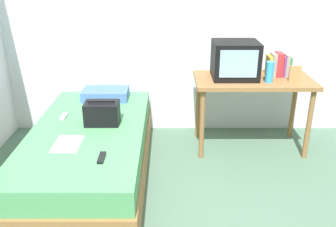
{
  "coord_description": "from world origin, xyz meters",
  "views": [
    {
      "loc": [
        -0.17,
        -2.03,
        1.83
      ],
      "look_at": [
        -0.18,
        0.98,
        0.59
      ],
      "focal_mm": 39.53,
      "sensor_mm": 36.0,
      "label": 1
    }
  ],
  "objects_px": {
    "remote_dark": "(103,158)",
    "tv": "(236,60)",
    "bed": "(91,153)",
    "magazine": "(69,144)",
    "handbag": "(103,113)",
    "remote_silver": "(65,116)",
    "book_row": "(280,65)",
    "water_bottle": "(271,72)",
    "picture_frame": "(296,74)",
    "desk": "(254,88)",
    "pillow": "(107,94)"
  },
  "relations": [
    {
      "from": "book_row",
      "to": "magazine",
      "type": "xyz_separation_m",
      "value": [
        -1.9,
        -0.99,
        -0.38
      ]
    },
    {
      "from": "bed",
      "to": "handbag",
      "type": "xyz_separation_m",
      "value": [
        0.12,
        0.1,
        0.35
      ]
    },
    {
      "from": "water_bottle",
      "to": "picture_frame",
      "type": "relative_size",
      "value": 1.3
    },
    {
      "from": "magazine",
      "to": "remote_dark",
      "type": "relative_size",
      "value": 1.86
    },
    {
      "from": "book_row",
      "to": "remote_silver",
      "type": "distance_m",
      "value": 2.15
    },
    {
      "from": "handbag",
      "to": "tv",
      "type": "bearing_deg",
      "value": 22.6
    },
    {
      "from": "tv",
      "to": "picture_frame",
      "type": "relative_size",
      "value": 2.87
    },
    {
      "from": "tv",
      "to": "pillow",
      "type": "distance_m",
      "value": 1.38
    },
    {
      "from": "handbag",
      "to": "picture_frame",
      "type": "bearing_deg",
      "value": 12.36
    },
    {
      "from": "desk",
      "to": "remote_dark",
      "type": "height_order",
      "value": "desk"
    },
    {
      "from": "bed",
      "to": "handbag",
      "type": "height_order",
      "value": "handbag"
    },
    {
      "from": "bed",
      "to": "desk",
      "type": "height_order",
      "value": "desk"
    },
    {
      "from": "magazine",
      "to": "remote_silver",
      "type": "relative_size",
      "value": 2.01
    },
    {
      "from": "tv",
      "to": "picture_frame",
      "type": "distance_m",
      "value": 0.58
    },
    {
      "from": "desk",
      "to": "tv",
      "type": "bearing_deg",
      "value": 173.37
    },
    {
      "from": "handbag",
      "to": "remote_dark",
      "type": "height_order",
      "value": "handbag"
    },
    {
      "from": "desk",
      "to": "remote_dark",
      "type": "xyz_separation_m",
      "value": [
        -1.34,
        -1.14,
        -0.16
      ]
    },
    {
      "from": "remote_dark",
      "to": "book_row",
      "type": "bearing_deg",
      "value": 37.58
    },
    {
      "from": "tv",
      "to": "water_bottle",
      "type": "bearing_deg",
      "value": -25.08
    },
    {
      "from": "tv",
      "to": "pillow",
      "type": "xyz_separation_m",
      "value": [
        -1.31,
        0.13,
        -0.4
      ]
    },
    {
      "from": "tv",
      "to": "pillow",
      "type": "relative_size",
      "value": 0.93
    },
    {
      "from": "picture_frame",
      "to": "handbag",
      "type": "height_order",
      "value": "picture_frame"
    },
    {
      "from": "bed",
      "to": "remote_silver",
      "type": "bearing_deg",
      "value": 138.07
    },
    {
      "from": "pillow",
      "to": "remote_dark",
      "type": "relative_size",
      "value": 3.02
    },
    {
      "from": "book_row",
      "to": "remote_dark",
      "type": "height_order",
      "value": "book_row"
    },
    {
      "from": "desk",
      "to": "pillow",
      "type": "distance_m",
      "value": 1.52
    },
    {
      "from": "handbag",
      "to": "remote_dark",
      "type": "bearing_deg",
      "value": -81.5
    },
    {
      "from": "tv",
      "to": "water_bottle",
      "type": "distance_m",
      "value": 0.35
    },
    {
      "from": "remote_silver",
      "to": "magazine",
      "type": "bearing_deg",
      "value": -72.57
    },
    {
      "from": "tv",
      "to": "remote_dark",
      "type": "relative_size",
      "value": 2.82
    },
    {
      "from": "tv",
      "to": "magazine",
      "type": "relative_size",
      "value": 1.52
    },
    {
      "from": "water_bottle",
      "to": "magazine",
      "type": "xyz_separation_m",
      "value": [
        -1.76,
        -0.78,
        -0.37
      ]
    },
    {
      "from": "handbag",
      "to": "magazine",
      "type": "distance_m",
      "value": 0.47
    },
    {
      "from": "water_bottle",
      "to": "desk",
      "type": "bearing_deg",
      "value": 133.24
    },
    {
      "from": "water_bottle",
      "to": "pillow",
      "type": "height_order",
      "value": "water_bottle"
    },
    {
      "from": "bed",
      "to": "magazine",
      "type": "height_order",
      "value": "magazine"
    },
    {
      "from": "desk",
      "to": "pillow",
      "type": "bearing_deg",
      "value": 174.28
    },
    {
      "from": "tv",
      "to": "book_row",
      "type": "xyz_separation_m",
      "value": [
        0.45,
        0.07,
        -0.07
      ]
    },
    {
      "from": "book_row",
      "to": "pillow",
      "type": "distance_m",
      "value": 1.79
    },
    {
      "from": "remote_silver",
      "to": "tv",
      "type": "bearing_deg",
      "value": 13.1
    },
    {
      "from": "remote_dark",
      "to": "tv",
      "type": "bearing_deg",
      "value": 45.36
    },
    {
      "from": "tv",
      "to": "handbag",
      "type": "xyz_separation_m",
      "value": [
        -1.24,
        -0.52,
        -0.35
      ]
    },
    {
      "from": "picture_frame",
      "to": "remote_silver",
      "type": "distance_m",
      "value": 2.23
    },
    {
      "from": "desk",
      "to": "handbag",
      "type": "bearing_deg",
      "value": -160.99
    },
    {
      "from": "desk",
      "to": "remote_dark",
      "type": "relative_size",
      "value": 7.44
    },
    {
      "from": "desk",
      "to": "water_bottle",
      "type": "distance_m",
      "value": 0.26
    },
    {
      "from": "tv",
      "to": "remote_silver",
      "type": "xyz_separation_m",
      "value": [
        -1.63,
        -0.38,
        -0.44
      ]
    },
    {
      "from": "tv",
      "to": "remote_silver",
      "type": "relative_size",
      "value": 3.06
    },
    {
      "from": "water_bottle",
      "to": "handbag",
      "type": "height_order",
      "value": "water_bottle"
    },
    {
      "from": "book_row",
      "to": "picture_frame",
      "type": "distance_m",
      "value": 0.22
    }
  ]
}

